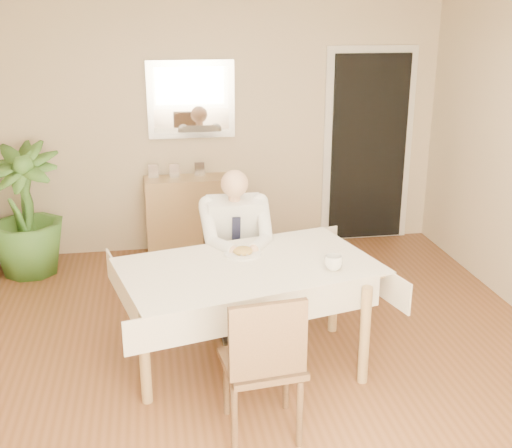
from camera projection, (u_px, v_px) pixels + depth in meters
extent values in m
plane|color=brown|center=(264.00, 367.00, 4.53)|extent=(5.00, 5.00, 0.00)
cube|color=#C4AF8B|center=(221.00, 124.00, 6.45)|extent=(4.50, 0.02, 2.60)
cube|color=#C4AF8B|center=(424.00, 429.00, 1.78)|extent=(4.50, 0.02, 2.60)
cube|color=silver|center=(425.00, 378.00, 1.75)|extent=(1.34, 0.02, 1.44)
cube|color=white|center=(422.00, 374.00, 1.77)|extent=(1.18, 0.02, 1.28)
cube|color=silver|center=(368.00, 148.00, 6.77)|extent=(0.96, 0.03, 2.10)
cube|color=black|center=(369.00, 149.00, 6.74)|extent=(0.80, 0.05, 1.95)
cube|color=silver|center=(191.00, 100.00, 6.30)|extent=(0.86, 0.03, 0.76)
cube|color=white|center=(191.00, 100.00, 6.28)|extent=(0.74, 0.02, 0.64)
cube|color=#96784B|center=(249.00, 269.00, 4.36)|extent=(1.77, 1.26, 0.04)
cube|color=beige|center=(249.00, 266.00, 4.35)|extent=(1.89, 1.38, 0.01)
cube|color=beige|center=(261.00, 313.00, 3.92)|extent=(1.65, 0.42, 0.22)
cube|color=beige|center=(239.00, 254.00, 4.85)|extent=(1.65, 0.42, 0.22)
cube|color=beige|center=(122.00, 289.00, 4.25)|extent=(0.25, 0.97, 0.22)
cube|color=beige|center=(368.00, 272.00, 4.52)|extent=(0.25, 0.97, 0.22)
cylinder|color=#96784B|center=(145.00, 354.00, 4.02)|extent=(0.07, 0.07, 0.70)
cylinder|color=#96784B|center=(365.00, 335.00, 4.24)|extent=(0.07, 0.07, 0.70)
cylinder|color=#96784B|center=(144.00, 303.00, 4.71)|extent=(0.07, 0.07, 0.70)
cylinder|color=#96784B|center=(334.00, 289.00, 4.93)|extent=(0.07, 0.07, 0.70)
cube|color=#48301E|center=(234.00, 261.00, 5.19)|extent=(0.49, 0.49, 0.04)
cube|color=#48301E|center=(230.00, 222.00, 5.29)|extent=(0.45, 0.09, 0.45)
cylinder|color=#48301E|center=(213.00, 300.00, 5.06)|extent=(0.04, 0.04, 0.44)
cylinder|color=#48301E|center=(261.00, 297.00, 5.12)|extent=(0.04, 0.04, 0.44)
cylinder|color=#48301E|center=(208.00, 281.00, 5.42)|extent=(0.04, 0.04, 0.44)
cylinder|color=#48301E|center=(253.00, 278.00, 5.48)|extent=(0.04, 0.04, 0.44)
cube|color=#48301E|center=(262.00, 363.00, 3.72)|extent=(0.48, 0.48, 0.04)
cube|color=#48301E|center=(268.00, 340.00, 3.45)|extent=(0.44, 0.09, 0.44)
cylinder|color=#48301E|center=(234.00, 420.00, 3.59)|extent=(0.04, 0.04, 0.43)
cylinder|color=#48301E|center=(300.00, 414.00, 3.65)|extent=(0.04, 0.04, 0.43)
cylinder|color=#48301E|center=(226.00, 384.00, 3.94)|extent=(0.04, 0.04, 0.43)
cylinder|color=#48301E|center=(286.00, 378.00, 4.00)|extent=(0.04, 0.04, 0.43)
cube|color=white|center=(234.00, 229.00, 5.06)|extent=(0.42, 0.31, 0.55)
cube|color=black|center=(236.00, 238.00, 4.95)|extent=(0.07, 0.08, 0.36)
cylinder|color=tan|center=(234.00, 196.00, 4.93)|extent=(0.09, 0.09, 0.08)
sphere|color=tan|center=(235.00, 184.00, 4.87)|extent=(0.21, 0.21, 0.21)
cube|color=black|center=(225.00, 267.00, 4.93)|extent=(0.13, 0.42, 0.13)
cube|color=black|center=(250.00, 265.00, 4.96)|extent=(0.13, 0.42, 0.13)
cube|color=black|center=(228.00, 311.00, 4.86)|extent=(0.11, 0.12, 0.45)
cube|color=black|center=(254.00, 309.00, 4.89)|extent=(0.11, 0.12, 0.45)
cube|color=black|center=(229.00, 337.00, 4.86)|extent=(0.11, 0.26, 0.07)
cube|color=black|center=(255.00, 335.00, 4.89)|extent=(0.11, 0.26, 0.07)
cylinder|color=white|center=(243.00, 254.00, 4.52)|extent=(0.26, 0.26, 0.02)
ellipsoid|color=olive|center=(243.00, 251.00, 4.52)|extent=(0.14, 0.14, 0.06)
cylinder|color=silver|center=(250.00, 254.00, 4.47)|extent=(0.01, 0.13, 0.01)
cylinder|color=silver|center=(238.00, 255.00, 4.46)|extent=(0.01, 0.13, 0.01)
imported|color=white|center=(333.00, 263.00, 4.26)|extent=(0.16, 0.16, 0.10)
cube|color=#96784B|center=(196.00, 216.00, 6.53)|extent=(1.01, 0.36, 0.80)
cube|color=silver|center=(153.00, 171.00, 6.36)|extent=(0.10, 0.02, 0.14)
cube|color=silver|center=(174.00, 171.00, 6.39)|extent=(0.10, 0.02, 0.14)
cube|color=silver|center=(200.00, 169.00, 6.45)|extent=(0.10, 0.02, 0.14)
imported|color=#356022|center=(25.00, 211.00, 5.95)|extent=(0.82, 0.82, 1.24)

